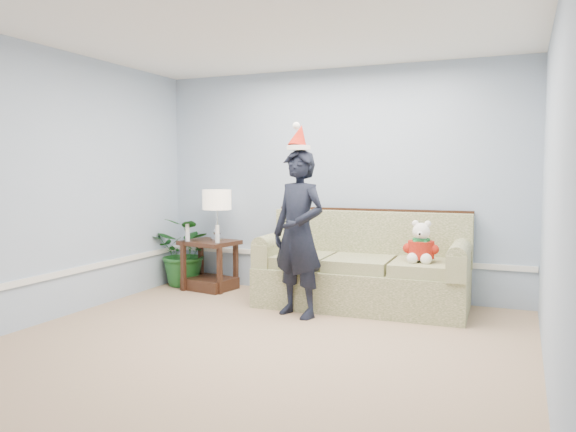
# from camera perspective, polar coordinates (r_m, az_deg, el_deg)

# --- Properties ---
(room_shell) EXTENTS (4.54, 5.04, 2.74)m
(room_shell) POSITION_cam_1_polar(r_m,az_deg,el_deg) (4.44, -4.95, 2.77)
(room_shell) COLOR tan
(room_shell) RESTS_ON ground
(wainscot_trim) EXTENTS (4.49, 4.99, 0.06)m
(wainscot_trim) POSITION_cam_1_polar(r_m,az_deg,el_deg) (6.13, -9.55, -5.21)
(wainscot_trim) COLOR white
(wainscot_trim) RESTS_ON room_shell
(sofa) EXTENTS (2.27, 1.02, 1.05)m
(sofa) POSITION_cam_1_polar(r_m,az_deg,el_deg) (6.27, 7.64, -5.68)
(sofa) COLOR #556730
(sofa) RESTS_ON room_shell
(side_table) EXTENTS (0.73, 0.65, 0.62)m
(side_table) POSITION_cam_1_polar(r_m,az_deg,el_deg) (7.15, -7.94, -5.48)
(side_table) COLOR #3B2115
(side_table) RESTS_ON room_shell
(table_lamp) EXTENTS (0.36, 0.36, 0.64)m
(table_lamp) POSITION_cam_1_polar(r_m,az_deg,el_deg) (7.04, -7.24, 1.43)
(table_lamp) COLOR silver
(table_lamp) RESTS_ON side_table
(candle_pair) EXTENTS (0.48, 0.06, 0.22)m
(candle_pair) POSITION_cam_1_polar(r_m,az_deg,el_deg) (6.95, -8.71, -1.81)
(candle_pair) COLOR silver
(candle_pair) RESTS_ON side_table
(houseplant) EXTENTS (0.85, 0.75, 0.89)m
(houseplant) POSITION_cam_1_polar(r_m,az_deg,el_deg) (7.39, -10.30, -3.58)
(houseplant) COLOR #1B541F
(houseplant) RESTS_ON room_shell
(man) EXTENTS (0.72, 0.59, 1.71)m
(man) POSITION_cam_1_polar(r_m,az_deg,el_deg) (5.71, 1.08, -1.79)
(man) COLOR black
(man) RESTS_ON room_shell
(santa_hat) EXTENTS (0.31, 0.33, 0.28)m
(santa_hat) POSITION_cam_1_polar(r_m,az_deg,el_deg) (5.70, 1.15, 7.92)
(santa_hat) COLOR white
(santa_hat) RESTS_ON man
(teddy_bear) EXTENTS (0.27, 0.31, 0.44)m
(teddy_bear) POSITION_cam_1_polar(r_m,az_deg,el_deg) (5.92, 13.35, -3.08)
(teddy_bear) COLOR white
(teddy_bear) RESTS_ON sofa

